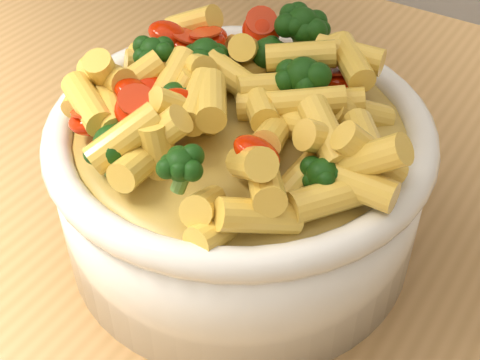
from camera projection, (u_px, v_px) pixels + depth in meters
The scene contains 3 objects.
table at pixel (243, 305), 0.58m from camera, with size 1.20×0.80×0.90m.
serving_bowl at pixel (240, 179), 0.46m from camera, with size 0.25×0.25×0.11m.
pasta_salad at pixel (240, 97), 0.42m from camera, with size 0.20×0.20×0.05m.
Camera 1 is at (0.19, -0.30, 1.26)m, focal length 50.00 mm.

